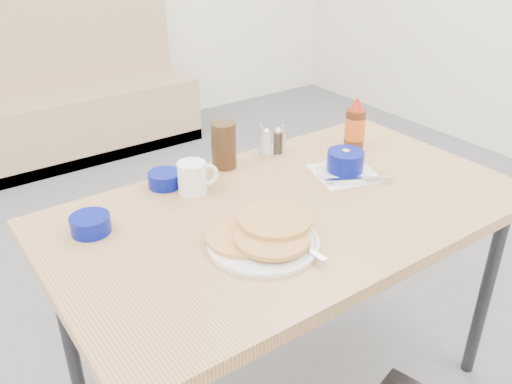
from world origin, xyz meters
TOP-DOWN VIEW (x-y plane):
  - booth_bench at (0.00, 2.78)m, footprint 1.90×0.56m
  - dining_table at (0.00, 0.25)m, footprint 1.40×0.80m
  - pancake_plate at (-0.18, 0.14)m, footprint 0.30×0.31m
  - coffee_mug at (-0.19, 0.49)m, footprint 0.13×0.09m
  - grits_setting at (0.28, 0.31)m, footprint 0.24×0.26m
  - creamer_bowl at (-0.53, 0.45)m, footprint 0.11×0.11m
  - butter_bowl at (-0.24, 0.58)m, footprint 0.10×0.10m
  - amber_tumbler at (-0.01, 0.59)m, footprint 0.10×0.10m
  - condiment_caddy at (0.18, 0.59)m, footprint 0.11×0.09m
  - syrup_bottle at (0.46, 0.46)m, footprint 0.07×0.07m

SIDE VIEW (x-z plane):
  - booth_bench at x=0.00m, z-range -0.26..0.96m
  - dining_table at x=0.00m, z-range 0.32..1.08m
  - pancake_plate at x=-0.18m, z-range 0.76..0.81m
  - butter_bowl at x=-0.24m, z-range 0.76..0.81m
  - creamer_bowl at x=-0.53m, z-range 0.76..0.81m
  - grits_setting at x=0.28m, z-range 0.75..0.84m
  - condiment_caddy at x=0.18m, z-range 0.74..0.85m
  - coffee_mug at x=-0.19m, z-range 0.76..0.86m
  - amber_tumbler at x=-0.01m, z-range 0.76..0.92m
  - syrup_bottle at x=0.46m, z-range 0.75..0.94m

